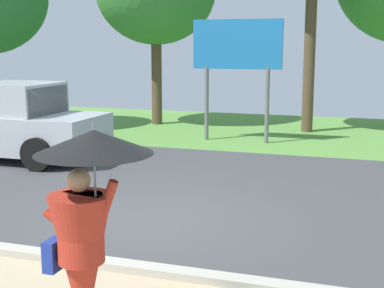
# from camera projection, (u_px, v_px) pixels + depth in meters

# --- Properties ---
(ground_plane) EXTENTS (40.00, 22.00, 0.20)m
(ground_plane) POSITION_uv_depth(u_px,v_px,m) (201.00, 180.00, 11.84)
(ground_plane) COLOR #424244
(monk_pedestrian) EXTENTS (1.12, 1.08, 2.13)m
(monk_pedestrian) POSITION_uv_depth(u_px,v_px,m) (85.00, 228.00, 5.18)
(monk_pedestrian) COLOR #B22D1E
(monk_pedestrian) RESTS_ON ground_plane
(pickup_truck) EXTENTS (5.20, 2.28, 1.88)m
(pickup_truck) POSITION_uv_depth(u_px,v_px,m) (2.00, 123.00, 13.82)
(pickup_truck) COLOR #ADB2BA
(pickup_truck) RESTS_ON ground_plane
(roadside_billboard) EXTENTS (2.60, 0.12, 3.50)m
(roadside_billboard) POSITION_uv_depth(u_px,v_px,m) (237.00, 53.00, 15.83)
(roadside_billboard) COLOR slate
(roadside_billboard) RESTS_ON ground_plane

